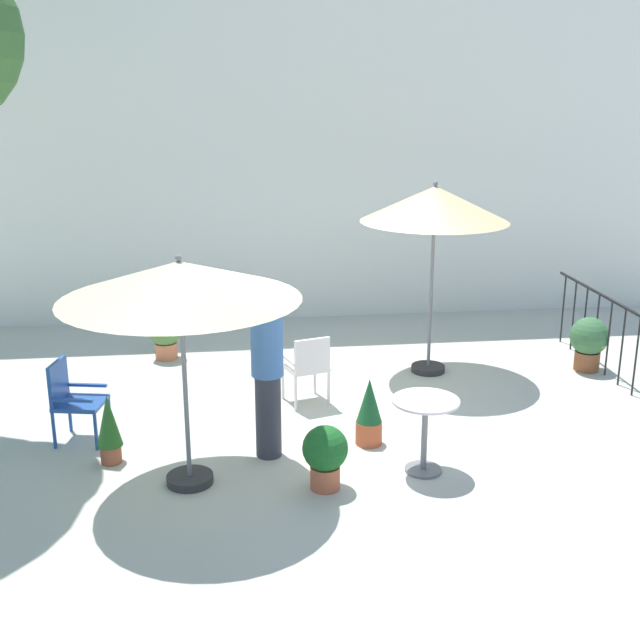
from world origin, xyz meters
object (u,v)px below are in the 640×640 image
at_px(potted_plant_1, 325,454).
at_px(cafe_table_0, 425,422).
at_px(patio_umbrella_1, 435,206).
at_px(patio_umbrella_0, 180,283).
at_px(potted_plant_2, 369,412).
at_px(patio_chair_1, 72,396).
at_px(standing_person, 267,369).
at_px(potted_plant_0, 589,341).
at_px(potted_plant_3, 109,427).
at_px(patio_chair_0, 308,364).
at_px(potted_plant_4, 165,333).

bearing_deg(potted_plant_1, cafe_table_0, 12.44).
relative_size(patio_umbrella_1, potted_plant_1, 4.02).
height_order(patio_umbrella_0, potted_plant_2, patio_umbrella_0).
xyz_separation_m(cafe_table_0, potted_plant_2, (-0.42, 0.68, -0.16)).
xyz_separation_m(patio_umbrella_0, patio_umbrella_1, (3.00, 2.70, 0.23)).
distance_m(patio_umbrella_0, potted_plant_1, 2.05).
xyz_separation_m(patio_chair_1, standing_person, (2.01, -0.60, 0.43)).
bearing_deg(standing_person, potted_plant_0, 24.97).
bearing_deg(potted_plant_3, patio_chair_0, 30.84).
relative_size(potted_plant_2, standing_person, 0.41).
relative_size(potted_plant_1, potted_plant_4, 0.97).
relative_size(patio_umbrella_1, potted_plant_0, 3.46).
bearing_deg(potted_plant_2, potted_plant_1, -122.65).
height_order(cafe_table_0, patio_chair_0, patio_chair_0).
height_order(potted_plant_2, potted_plant_4, potted_plant_2).
distance_m(cafe_table_0, potted_plant_1, 1.03).
relative_size(patio_umbrella_0, patio_chair_1, 2.50).
xyz_separation_m(patio_umbrella_0, patio_chair_0, (1.31, 1.78, -1.45)).
bearing_deg(potted_plant_3, patio_umbrella_1, 29.94).
bearing_deg(cafe_table_0, standing_person, 160.01).
distance_m(cafe_table_0, potted_plant_4, 4.56).
relative_size(potted_plant_0, standing_person, 0.40).
bearing_deg(potted_plant_1, patio_umbrella_0, 168.66).
distance_m(cafe_table_0, potted_plant_2, 0.81).
xyz_separation_m(patio_chair_0, potted_plant_4, (-1.77, 1.85, -0.14)).
bearing_deg(patio_chair_1, patio_umbrella_1, 20.78).
bearing_deg(standing_person, cafe_table_0, -19.99).
xyz_separation_m(patio_chair_1, potted_plant_0, (6.32, 1.41, -0.09)).
xyz_separation_m(potted_plant_0, potted_plant_4, (-5.55, 1.13, -0.05)).
xyz_separation_m(patio_chair_0, standing_person, (-0.54, -1.28, 0.43)).
distance_m(patio_chair_0, standing_person, 1.45).
xyz_separation_m(patio_umbrella_1, patio_chair_0, (-1.68, -0.93, -1.68)).
relative_size(potted_plant_2, potted_plant_3, 1.01).
bearing_deg(patio_chair_0, potted_plant_0, 10.94).
distance_m(potted_plant_3, potted_plant_4, 3.13).
distance_m(cafe_table_0, potted_plant_0, 3.81).
xyz_separation_m(potted_plant_0, potted_plant_2, (-3.26, -1.86, -0.05)).
height_order(cafe_table_0, potted_plant_2, cafe_table_0).
height_order(patio_umbrella_1, standing_person, patio_umbrella_1).
bearing_deg(standing_person, patio_chair_1, 163.46).
xyz_separation_m(patio_chair_1, potted_plant_2, (3.07, -0.45, -0.15)).
height_order(patio_chair_0, potted_plant_2, patio_chair_0).
height_order(patio_umbrella_1, potted_plant_1, patio_umbrella_1).
height_order(cafe_table_0, potted_plant_3, cafe_table_0).
distance_m(patio_umbrella_0, potted_plant_0, 5.88).
xyz_separation_m(cafe_table_0, standing_person, (-1.47, 0.53, 0.41)).
relative_size(patio_umbrella_1, potted_plant_2, 3.43).
distance_m(patio_umbrella_0, patio_chair_1, 2.20).
bearing_deg(patio_umbrella_1, patio_chair_1, -159.22).
distance_m(potted_plant_1, potted_plant_3, 2.19).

